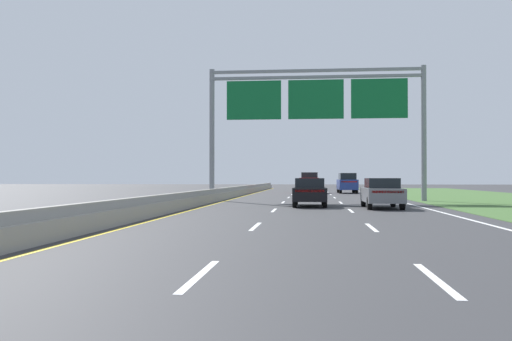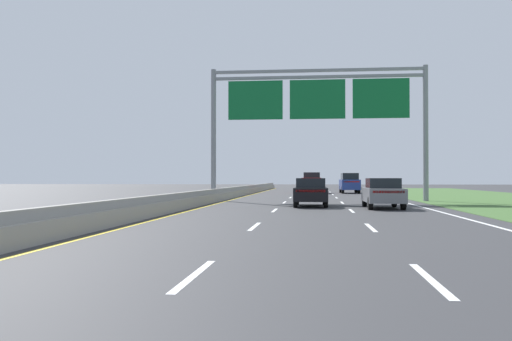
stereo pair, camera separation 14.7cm
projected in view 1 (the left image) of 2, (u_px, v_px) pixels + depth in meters
name	position (u px, v px, depth m)	size (l,w,h in m)	color
ground_plane	(312.00, 204.00, 33.05)	(220.00, 220.00, 0.00)	#333335
lane_striping	(312.00, 205.00, 32.59)	(11.96, 106.00, 0.01)	white
median_barrier_concrete	(204.00, 198.00, 33.70)	(0.60, 110.00, 0.85)	#99968E
overhead_sign_gantry	(316.00, 106.00, 38.30)	(15.06, 0.42, 9.32)	gray
pickup_truck_red	(309.00, 183.00, 58.37)	(2.04, 5.42, 2.20)	maroon
car_blue_right_lane_suv	(347.00, 183.00, 58.00)	(2.00, 4.74, 2.11)	navy
car_black_centre_lane_sedan	(310.00, 192.00, 30.65)	(1.84, 4.41, 1.57)	black
car_grey_right_lane_sedan	(382.00, 193.00, 28.72)	(1.84, 4.41, 1.57)	slate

